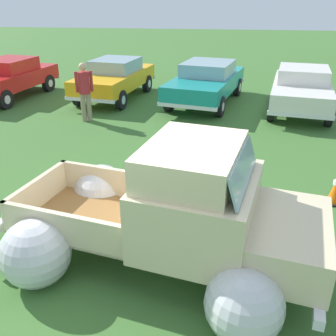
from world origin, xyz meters
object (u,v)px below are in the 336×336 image
object	(u,v)px
vintage_pickup_truck	(179,221)
show_car_3	(302,88)
show_car_1	(115,77)
show_car_2	(207,81)
spectator_1	(85,88)
show_car_0	(9,77)

from	to	relation	value
vintage_pickup_truck	show_car_3	xyz separation A→B (m)	(3.16, 8.44, 0.02)
show_car_1	show_car_2	size ratio (longest dim) A/B	0.90
vintage_pickup_truck	spectator_1	xyz separation A→B (m)	(-3.57, 6.47, 0.26)
vintage_pickup_truck	show_car_0	xyz separation A→B (m)	(-7.34, 8.86, 0.02)
vintage_pickup_truck	show_car_0	world-z (taller)	vintage_pickup_truck
show_car_3	spectator_1	distance (m)	7.01
show_car_3	spectator_1	xyz separation A→B (m)	(-6.73, -1.96, 0.24)
vintage_pickup_truck	show_car_2	distance (m)	9.13
vintage_pickup_truck	show_car_0	bearing A→B (deg)	141.37
vintage_pickup_truck	show_car_1	world-z (taller)	vintage_pickup_truck
show_car_1	show_car_3	xyz separation A→B (m)	(6.56, -0.90, 0.00)
spectator_1	show_car_1	bearing A→B (deg)	-28.22
show_car_0	show_car_1	distance (m)	3.97
vintage_pickup_truck	show_car_1	size ratio (longest dim) A/B	1.11
show_car_0	show_car_1	world-z (taller)	same
show_car_3	show_car_1	bearing A→B (deg)	-87.90
show_car_0	spectator_1	bearing A→B (deg)	66.15
vintage_pickup_truck	show_car_2	bearing A→B (deg)	101.67
show_car_2	show_car_3	distance (m)	3.23
vintage_pickup_truck	show_car_3	bearing A→B (deg)	81.18
vintage_pickup_truck	show_car_2	world-z (taller)	vintage_pickup_truck
show_car_1	show_car_3	size ratio (longest dim) A/B	1.00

